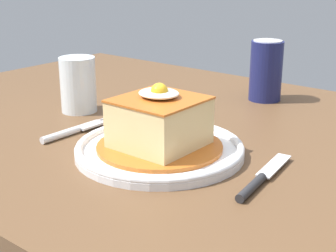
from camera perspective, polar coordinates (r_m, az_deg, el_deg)
The scene contains 7 objects.
dining_table at distance 0.94m, azimuth 0.25°, elevation -6.96°, with size 1.21×0.82×0.77m.
main_plate at distance 0.75m, azimuth -0.96°, elevation -2.62°, with size 0.25×0.25×0.02m.
sandwich_meal at distance 0.74m, azimuth -0.98°, elevation 0.15°, with size 0.19×0.19×0.10m.
fork at distance 0.85m, azimuth -11.07°, elevation -0.62°, with size 0.02×0.14×0.01m.
knife at distance 0.66m, azimuth 10.28°, elevation -6.17°, with size 0.04×0.17×0.01m.
soda_can at distance 1.05m, azimuth 11.13°, elevation 6.23°, with size 0.07×0.07×0.12m.
drinking_glass at distance 0.97m, azimuth -10.21°, elevation 4.26°, with size 0.07×0.07×0.10m.
Camera 1 is at (0.53, -0.66, 1.06)m, focal length 53.37 mm.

